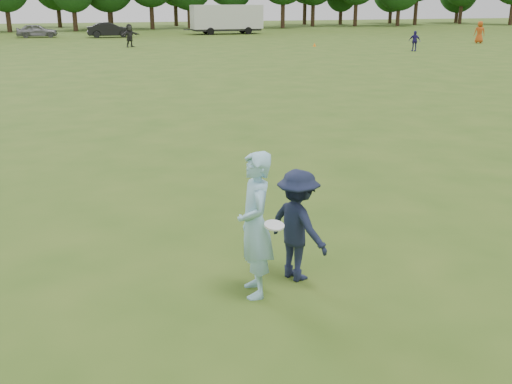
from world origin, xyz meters
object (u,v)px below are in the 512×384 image
player_far_b (414,41)px  car_e (37,31)px  defender (298,225)px  car_f (110,30)px  field_cone (315,45)px  thrower (255,225)px  player_far_c (480,32)px  cargo_trailer (227,18)px  player_far_d (130,35)px

player_far_b → car_e: (-28.63, 26.41, -0.07)m
player_far_b → defender: bearing=-78.2°
car_f → field_cone: (15.75, -17.70, -0.61)m
thrower → car_f: 59.11m
player_far_c → cargo_trailer: 27.83m
defender → car_f: defender is taller
defender → player_far_b: 41.36m
car_e → thrower: bearing=-176.1°
car_e → cargo_trailer: (20.53, 0.28, 1.08)m
player_far_b → field_cone: player_far_b is taller
defender → car_f: size_ratio=0.36×
defender → player_far_b: (22.92, 34.43, -0.06)m
car_e → cargo_trailer: cargo_trailer is taller
thrower → field_cone: size_ratio=6.79×
player_far_d → cargo_trailer: cargo_trailer is taller
player_far_c → thrower: bearing=77.2°
car_e → cargo_trailer: size_ratio=0.45×
defender → car_e: size_ratio=0.40×
player_far_c → field_cone: (-15.84, 0.86, -0.83)m
cargo_trailer → player_far_c: bearing=-48.7°
defender → thrower: bearing=88.8°
thrower → player_far_c: 52.82m
defender → player_far_c: 52.13m
defender → field_cone: (17.34, 41.07, -0.68)m
field_cone → car_e: bearing=139.4°
thrower → player_far_b: 42.01m
thrower → defender: size_ratio=1.23×
thrower → cargo_trailer: 63.35m
defender → player_far_d: 45.04m
player_far_c → defender: bearing=77.6°
thrower → car_e: thrower is taller
car_e → cargo_trailer: bearing=-90.0°
player_far_c → cargo_trailer: cargo_trailer is taller
player_far_c → car_e: size_ratio=0.48×
player_far_b → player_far_d: 23.24m
defender → player_far_c: (33.17, 40.21, 0.15)m
player_far_c → car_f: (-31.59, 18.56, -0.22)m
player_far_c → car_f: bearing=-3.3°
car_e → car_f: car_f is taller
player_far_d → defender: bearing=-122.4°
player_far_d → car_f: (-0.64, 13.79, -0.19)m
player_far_d → thrower: bearing=-123.3°
thrower → field_cone: 45.14m
defender → field_cone: size_ratio=5.51×
thrower → player_far_d: bearing=-177.5°
car_e → car_f: (7.29, -2.06, 0.06)m
player_far_b → player_far_d: size_ratio=0.80×
defender → player_far_c: size_ratio=0.84×
defender → car_e: defender is taller
player_far_b → player_far_c: size_ratio=0.78×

